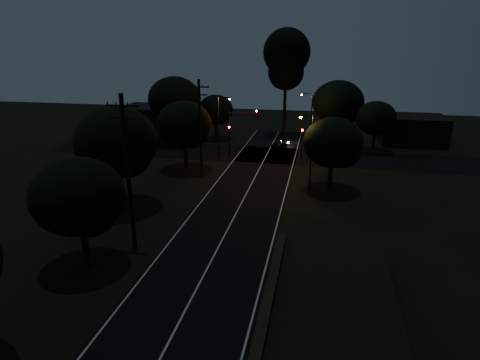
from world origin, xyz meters
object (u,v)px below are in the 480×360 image
at_px(utility_pole_far, 200,127).
at_px(car, 279,144).
at_px(signal_mast, 242,124).
at_px(utility_pole_mid, 128,171).
at_px(tall_pine, 286,59).
at_px(streetlight_c, 310,147).
at_px(signal_left, 229,136).
at_px(streetlight_a, 220,124).
at_px(signal_right, 302,139).
at_px(streetlight_b, 310,119).

distance_m(utility_pole_far, car, 16.52).
bearing_deg(car, signal_mast, 76.57).
distance_m(utility_pole_mid, tall_pine, 41.06).
height_order(utility_pole_far, signal_mast, utility_pole_far).
relative_size(streetlight_c, car, 2.34).
height_order(utility_pole_far, streetlight_c, utility_pole_far).
bearing_deg(signal_mast, signal_left, -179.87).
bearing_deg(signal_left, streetlight_a, -109.59).
bearing_deg(signal_right, tall_pine, 103.49).
bearing_deg(signal_mast, streetlight_b, 25.99).
distance_m(streetlight_a, streetlight_c, 13.72).
height_order(signal_right, signal_mast, signal_mast).
distance_m(utility_pole_far, signal_mast, 8.64).
xyz_separation_m(tall_pine, streetlight_b, (4.31, -11.00, -7.15)).
xyz_separation_m(utility_pole_mid, car, (7.25, 31.00, -5.19)).
height_order(streetlight_b, car, streetlight_b).
bearing_deg(streetlight_a, signal_left, 70.41).
bearing_deg(streetlight_c, streetlight_b, 92.14).
bearing_deg(utility_pole_mid, streetlight_b, 68.70).
height_order(tall_pine, car, tall_pine).
relative_size(tall_pine, signal_left, 3.99).
distance_m(utility_pole_far, signal_left, 8.53).
distance_m(utility_pole_far, signal_right, 13.53).
distance_m(tall_pine, signal_mast, 17.21).
distance_m(streetlight_b, streetlight_c, 14.01).
xyz_separation_m(signal_left, signal_right, (9.20, 0.00, 0.00)).
height_order(tall_pine, streetlight_a, tall_pine).
bearing_deg(signal_mast, streetlight_a, -140.23).
relative_size(streetlight_a, car, 2.50).
bearing_deg(signal_mast, car, 55.30).
bearing_deg(signal_right, streetlight_b, 80.00).
bearing_deg(utility_pole_mid, signal_right, 67.01).
bearing_deg(car, streetlight_b, 175.05).
relative_size(signal_left, streetlight_c, 0.55).
bearing_deg(utility_pole_mid, tall_pine, 80.07).
bearing_deg(car, signal_left, 67.07).
height_order(signal_left, streetlight_b, streetlight_b).
distance_m(utility_pole_mid, streetlight_b, 31.15).
bearing_deg(signal_right, signal_left, 180.00).
relative_size(signal_right, streetlight_a, 0.51).
bearing_deg(streetlight_c, signal_right, 97.02).
relative_size(utility_pole_far, signal_mast, 1.68).
relative_size(utility_pole_far, tall_pine, 0.64).
distance_m(utility_pole_mid, signal_right, 27.30).
bearing_deg(streetlight_a, signal_mast, 39.77).
distance_m(streetlight_a, streetlight_b, 12.19).
bearing_deg(signal_left, utility_pole_far, -99.94).
distance_m(signal_left, streetlight_c, 14.52).
relative_size(utility_pole_far, car, 3.28).
height_order(signal_mast, streetlight_a, streetlight_a).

